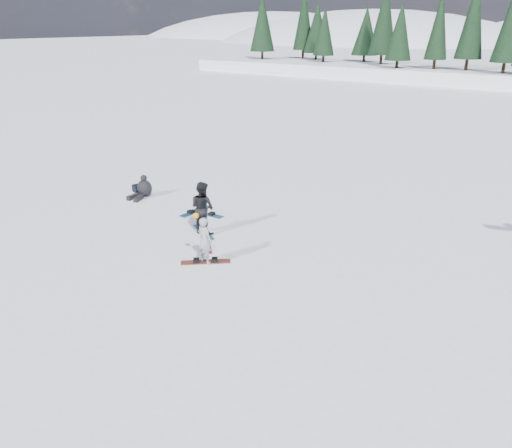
% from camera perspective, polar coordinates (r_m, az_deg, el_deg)
% --- Properties ---
extents(ground, '(420.00, 420.00, 0.00)m').
position_cam_1_polar(ground, '(15.54, 0.37, -3.76)').
color(ground, white).
rests_on(ground, ground).
extents(snowboarder_woman, '(0.58, 0.42, 1.60)m').
position_cam_1_polar(snowboarder_woman, '(14.94, -5.90, -1.82)').
color(snowboarder_woman, '#99999E').
rests_on(snowboarder_woman, ground).
extents(snowboarder_man, '(0.93, 0.75, 1.83)m').
position_cam_1_polar(snowboarder_man, '(17.05, -6.14, 1.87)').
color(snowboarder_man, black).
rests_on(snowboarder_man, ground).
extents(seated_rider, '(0.76, 1.16, 0.93)m').
position_cam_1_polar(seated_rider, '(21.27, -12.74, 3.98)').
color(seated_rider, black).
rests_on(seated_rider, ground).
extents(gear_bag, '(0.53, 0.44, 0.30)m').
position_cam_1_polar(gear_bag, '(22.00, -13.43, 3.95)').
color(gear_bag, black).
rests_on(gear_bag, ground).
extents(snowboard_woman, '(1.32, 1.19, 0.03)m').
position_cam_1_polar(snowboard_woman, '(15.25, -5.78, -4.34)').
color(snowboard_woman, maroon).
rests_on(snowboard_woman, ground).
extents(snowboard_man, '(1.44, 1.00, 0.03)m').
position_cam_1_polar(snowboard_man, '(17.38, -6.02, -0.92)').
color(snowboard_man, teal).
rests_on(snowboard_man, ground).
extents(snowboard_loose_b, '(1.25, 1.27, 0.03)m').
position_cam_1_polar(snowboard_loose_b, '(16.44, -5.72, -2.31)').
color(snowboard_loose_b, maroon).
rests_on(snowboard_loose_b, ground).
extents(snowboard_loose_c, '(1.51, 0.37, 0.03)m').
position_cam_1_polar(snowboard_loose_c, '(19.02, -5.75, 1.16)').
color(snowboard_loose_c, '#1B6795').
rests_on(snowboard_loose_c, ground).
extents(snowboard_loose_a, '(0.34, 1.51, 0.03)m').
position_cam_1_polar(snowboard_loose_a, '(19.32, -6.91, 1.45)').
color(snowboard_loose_a, '#174F83').
rests_on(snowboard_loose_a, ground).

